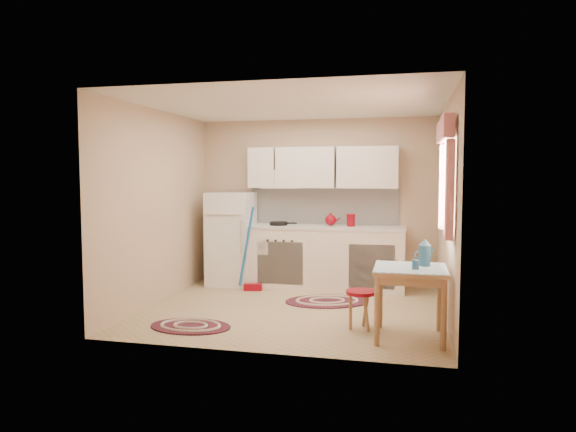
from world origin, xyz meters
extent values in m
plane|color=tan|center=(0.00, 0.00, 0.00)|extent=(3.60, 3.60, 0.00)
cube|color=silver|center=(0.00, 0.00, 2.50)|extent=(3.60, 3.20, 0.04)
cube|color=tan|center=(0.00, 1.60, 1.25)|extent=(3.60, 0.04, 2.50)
cube|color=tan|center=(0.00, -1.60, 1.25)|extent=(3.60, 0.04, 2.50)
cube|color=tan|center=(-1.80, 0.00, 1.25)|extent=(0.04, 3.20, 2.50)
cube|color=tan|center=(1.80, 0.00, 1.25)|extent=(0.04, 3.20, 2.50)
cube|color=white|center=(0.12, 1.59, 1.20)|extent=(2.25, 0.03, 0.55)
cube|color=white|center=(0.12, 1.44, 1.77)|extent=(2.25, 0.33, 0.60)
cube|color=white|center=(1.78, -0.55, 1.55)|extent=(0.04, 0.85, 0.95)
cube|color=white|center=(-1.23, 1.25, 0.70)|extent=(0.65, 0.60, 1.40)
cube|color=white|center=(0.22, 1.30, 0.44)|extent=(2.25, 0.60, 0.88)
cube|color=silver|center=(0.22, 1.30, 0.90)|extent=(2.27, 0.62, 0.04)
cylinder|color=black|center=(-0.49, 1.25, 0.94)|extent=(0.31, 0.31, 0.05)
cylinder|color=maroon|center=(0.58, 1.30, 1.00)|extent=(0.12, 0.12, 0.16)
cube|color=tan|center=(1.40, -0.84, 0.36)|extent=(0.72, 0.72, 0.72)
cylinder|color=maroon|center=(0.89, -0.64, 0.21)|extent=(0.42, 0.42, 0.42)
cylinder|color=#2A5C81|center=(1.45, -0.94, 0.77)|extent=(0.09, 0.09, 0.10)
camera|label=1|loc=(1.34, -6.08, 1.64)|focal=32.00mm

